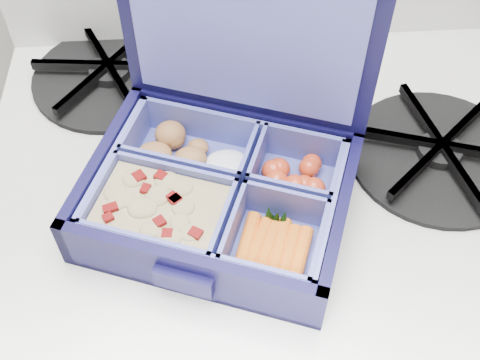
{
  "coord_description": "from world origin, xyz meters",
  "views": [
    {
      "loc": [
        -0.24,
        1.36,
        1.28
      ],
      "look_at": [
        -0.22,
        1.68,
        0.87
      ],
      "focal_mm": 45.0,
      "sensor_mm": 36.0,
      "label": 1
    }
  ],
  "objects_px": {
    "bento_box": "(219,195)",
    "fork": "(295,113)",
    "burner_grate": "(440,149)",
    "stove": "(261,359)"
  },
  "relations": [
    {
      "from": "bento_box",
      "to": "fork",
      "type": "xyz_separation_m",
      "value": [
        0.08,
        0.12,
        -0.02
      ]
    },
    {
      "from": "bento_box",
      "to": "fork",
      "type": "relative_size",
      "value": 1.14
    },
    {
      "from": "stove",
      "to": "fork",
      "type": "xyz_separation_m",
      "value": [
        0.03,
        0.09,
        0.42
      ]
    },
    {
      "from": "stove",
      "to": "burner_grate",
      "type": "relative_size",
      "value": 4.76
    },
    {
      "from": "burner_grate",
      "to": "fork",
      "type": "relative_size",
      "value": 0.89
    },
    {
      "from": "stove",
      "to": "burner_grate",
      "type": "distance_m",
      "value": 0.46
    },
    {
      "from": "burner_grate",
      "to": "fork",
      "type": "bearing_deg",
      "value": 153.01
    },
    {
      "from": "stove",
      "to": "fork",
      "type": "bearing_deg",
      "value": 70.88
    },
    {
      "from": "stove",
      "to": "burner_grate",
      "type": "height_order",
      "value": "burner_grate"
    },
    {
      "from": "bento_box",
      "to": "stove",
      "type": "bearing_deg",
      "value": 48.22
    }
  ]
}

